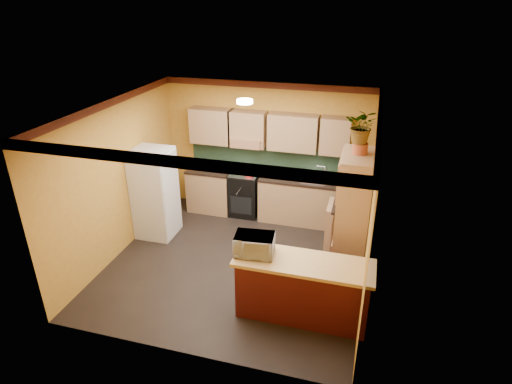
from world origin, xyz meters
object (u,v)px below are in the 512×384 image
pantry (352,219)px  microwave (254,245)px  stove (245,194)px  fridge (155,193)px  breakfast_bar (302,291)px  base_cabinets_back (275,198)px

pantry → microwave: bearing=-136.6°
stove → microwave: bearing=-70.6°
fridge → breakfast_bar: size_ratio=0.94×
stove → breakfast_bar: size_ratio=0.51×
base_cabinets_back → stove: size_ratio=4.01×
base_cabinets_back → microwave: size_ratio=6.78×
microwave → pantry: bearing=37.1°
base_cabinets_back → microwave: (0.36, -2.80, 0.64)m
base_cabinets_back → breakfast_bar: 2.99m
breakfast_bar → fridge: bearing=152.9°
base_cabinets_back → fridge: (-2.00, -1.23, 0.41)m
base_cabinets_back → fridge: bearing=-148.3°
base_cabinets_back → pantry: size_ratio=1.74×
base_cabinets_back → fridge: fridge is taller
pantry → fridge: bearing=173.9°
fridge → microwave: size_ratio=3.16×
fridge → microwave: 2.84m
fridge → microwave: bearing=-33.6°
fridge → pantry: size_ratio=0.81×
fridge → breakfast_bar: bearing=-27.1°
base_cabinets_back → stove: (-0.62, -0.00, 0.02)m
fridge → breakfast_bar: (3.05, -1.56, -0.41)m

